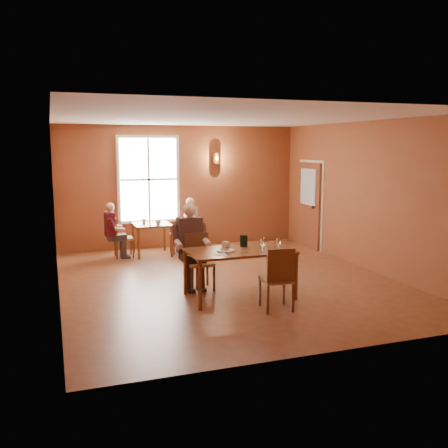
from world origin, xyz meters
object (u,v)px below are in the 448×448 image
object	(u,v)px
diner_main	(200,249)
second_table	(152,239)
diner_white	(181,227)
chair_diner_maroon	(124,237)
main_table	(240,274)
chair_diner_main	(200,262)
chair_diner_white	(179,234)
diner_maroon	(122,231)
chair_empty	(276,278)

from	to	relation	value
diner_main	second_table	xyz separation A→B (m)	(-0.24, 3.10, -0.36)
diner_white	chair_diner_maroon	xyz separation A→B (m)	(-1.33, 0.00, -0.17)
main_table	chair_diner_main	bearing A→B (deg)	127.57
chair_diner_maroon	main_table	bearing A→B (deg)	20.53
second_table	chair_diner_white	distance (m)	0.66
chair_diner_maroon	diner_maroon	xyz separation A→B (m)	(-0.03, 0.00, 0.16)
chair_diner_maroon	chair_diner_main	bearing A→B (deg)	16.23
chair_diner_white	diner_maroon	distance (m)	1.34
main_table	chair_diner_white	world-z (taller)	chair_diner_white
diner_maroon	diner_main	bearing A→B (deg)	16.59
chair_diner_main	chair_diner_maroon	size ratio (longest dim) A/B	1.09
chair_diner_maroon	diner_main	bearing A→B (deg)	16.08
main_table	diner_main	size ratio (longest dim) A/B	1.18
chair_diner_white	diner_maroon	xyz separation A→B (m)	(-1.33, 0.00, 0.15)
chair_empty	chair_diner_maroon	world-z (taller)	chair_empty
chair_diner_main	second_table	xyz separation A→B (m)	(-0.24, 3.07, -0.13)
chair_empty	chair_diner_white	world-z (taller)	chair_empty
second_table	diner_maroon	size ratio (longest dim) A/B	0.68
chair_diner_white	diner_white	world-z (taller)	diner_white
chair_diner_white	diner_main	bearing A→B (deg)	172.56
main_table	chair_diner_maroon	size ratio (longest dim) A/B	1.90
diner_main	chair_empty	size ratio (longest dim) A/B	1.46
main_table	diner_main	xyz separation A→B (m)	(-0.50, 0.62, 0.32)
second_table	chair_diner_white	world-z (taller)	chair_diner_white
main_table	second_table	xyz separation A→B (m)	(-0.74, 3.72, -0.04)
main_table	second_table	distance (m)	3.80
diner_main	second_table	size ratio (longest dim) A/B	1.75
diner_maroon	second_table	bearing A→B (deg)	90.00
chair_diner_main	diner_main	size ratio (longest dim) A/B	0.68
chair_diner_main	diner_maroon	world-z (taller)	diner_maroon
diner_white	diner_maroon	xyz separation A→B (m)	(-1.36, 0.00, -0.01)
chair_empty	chair_diner_maroon	size ratio (longest dim) A/B	1.10
chair_diner_main	diner_main	bearing A→B (deg)	90.00
diner_white	chair_diner_maroon	world-z (taller)	diner_white
diner_main	second_table	distance (m)	3.13
diner_white	diner_maroon	distance (m)	1.36
chair_empty	diner_white	bearing A→B (deg)	100.14
main_table	second_table	bearing A→B (deg)	101.31
second_table	diner_maroon	xyz separation A→B (m)	(-0.68, 0.00, 0.24)
chair_diner_main	diner_main	world-z (taller)	diner_main
chair_diner_main	second_table	bearing A→B (deg)	-85.45
chair_diner_white	diner_maroon	bearing A→B (deg)	90.00
chair_diner_main	chair_empty	bearing A→B (deg)	119.60
chair_diner_main	chair_diner_white	size ratio (longest dim) A/B	1.07
main_table	chair_diner_maroon	distance (m)	3.98
chair_diner_white	diner_white	bearing A→B (deg)	-90.00
chair_empty	diner_main	bearing A→B (deg)	125.54
chair_empty	main_table	bearing A→B (deg)	117.14
second_table	diner_maroon	distance (m)	0.72
second_table	chair_empty	bearing A→B (deg)	-76.83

